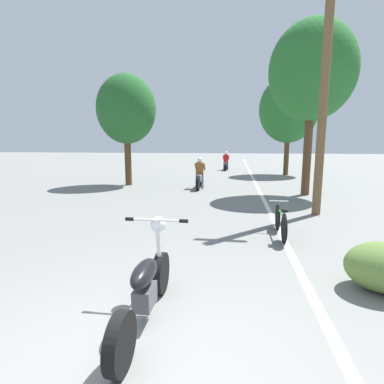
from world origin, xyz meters
TOP-DOWN VIEW (x-y plane):
  - ground_plane at (0.00, 0.00)m, footprint 120.00×120.00m
  - lane_stripe_edge at (2.11, 12.83)m, footprint 0.14×48.00m
  - utility_pole at (3.41, 6.75)m, footprint 1.10×0.24m
  - roadside_tree_right_near at (3.86, 10.23)m, footprint 3.26×2.94m
  - roadside_tree_right_far at (4.35, 18.10)m, footprint 3.72×3.35m
  - roadside_tree_left at (-4.22, 12.02)m, footprint 2.87×2.58m
  - motorcycle_foreground at (0.04, 0.89)m, footprint 0.83×2.07m
  - motorcycle_rider_lead at (-0.57, 11.36)m, footprint 0.50×2.03m
  - motorcycle_rider_far at (0.33, 21.03)m, footprint 0.50×2.05m
  - bicycle_parked at (2.07, 4.43)m, footprint 0.44×1.61m

SIDE VIEW (x-z plane):
  - ground_plane at x=0.00m, z-range 0.00..0.00m
  - lane_stripe_edge at x=2.11m, z-range 0.00..0.01m
  - bicycle_parked at x=2.07m, z-range -0.03..0.71m
  - motorcycle_foreground at x=0.04m, z-range -0.12..1.00m
  - motorcycle_rider_lead at x=-0.57m, z-range -0.17..1.26m
  - motorcycle_rider_far at x=0.33m, z-range -0.17..1.26m
  - roadside_tree_left at x=-4.22m, z-range 0.99..6.33m
  - utility_pole at x=3.41m, z-range 0.09..7.47m
  - roadside_tree_right_far at x=4.35m, z-range 1.03..7.39m
  - roadside_tree_right_near at x=3.86m, z-range 1.43..8.10m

